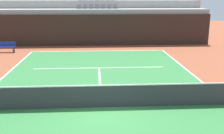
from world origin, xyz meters
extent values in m
plane|color=brown|center=(0.00, 0.00, 0.00)|extent=(80.00, 80.00, 0.00)
cube|color=#2D7238|center=(0.00, 0.00, 0.01)|extent=(11.00, 24.00, 0.01)
cube|color=white|center=(0.00, 11.95, 0.01)|extent=(11.00, 0.10, 0.00)
cube|color=white|center=(0.00, 6.40, 0.01)|extent=(8.26, 0.10, 0.00)
cube|color=white|center=(0.00, 3.20, 0.01)|extent=(0.10, 6.40, 0.00)
cube|color=black|center=(0.00, 14.75, 1.42)|extent=(20.97, 0.30, 2.85)
cube|color=#9E9E99|center=(0.00, 16.10, 1.64)|extent=(20.97, 2.40, 3.27)
cube|color=#9E9E99|center=(0.00, 18.50, 2.02)|extent=(20.97, 2.40, 4.04)
cube|color=slate|center=(-1.73, 16.10, 3.29)|extent=(0.44, 0.44, 0.04)
cube|color=slate|center=(-1.73, 16.30, 3.51)|extent=(0.44, 0.04, 0.40)
cube|color=slate|center=(-1.15, 16.10, 3.29)|extent=(0.44, 0.44, 0.04)
cube|color=slate|center=(-1.15, 16.30, 3.51)|extent=(0.44, 0.04, 0.40)
cube|color=slate|center=(-0.58, 16.10, 3.29)|extent=(0.44, 0.44, 0.04)
cube|color=slate|center=(-0.58, 16.30, 3.51)|extent=(0.44, 0.04, 0.40)
cube|color=slate|center=(0.00, 16.10, 3.29)|extent=(0.44, 0.44, 0.04)
cube|color=slate|center=(0.00, 16.30, 3.51)|extent=(0.44, 0.04, 0.40)
cube|color=slate|center=(0.58, 16.10, 3.29)|extent=(0.44, 0.44, 0.04)
cube|color=slate|center=(0.58, 16.30, 3.51)|extent=(0.44, 0.04, 0.40)
cube|color=slate|center=(1.15, 16.10, 3.29)|extent=(0.44, 0.44, 0.04)
cube|color=slate|center=(1.15, 16.30, 3.51)|extent=(0.44, 0.04, 0.40)
cube|color=slate|center=(1.73, 16.10, 3.29)|extent=(0.44, 0.44, 0.04)
cube|color=slate|center=(1.73, 16.30, 3.51)|extent=(0.44, 0.04, 0.40)
cube|color=slate|center=(-1.73, 18.50, 4.06)|extent=(0.44, 0.44, 0.04)
cube|color=slate|center=(-1.15, 18.50, 4.06)|extent=(0.44, 0.44, 0.04)
cube|color=slate|center=(-0.58, 18.50, 4.06)|extent=(0.44, 0.44, 0.04)
cube|color=slate|center=(0.00, 18.50, 4.06)|extent=(0.44, 0.44, 0.04)
cube|color=slate|center=(0.58, 18.50, 4.06)|extent=(0.44, 0.44, 0.04)
cube|color=slate|center=(1.15, 18.50, 4.06)|extent=(0.44, 0.44, 0.04)
cube|color=slate|center=(1.73, 18.50, 4.06)|extent=(0.44, 0.44, 0.04)
cube|color=#333338|center=(0.00, 0.00, 0.47)|extent=(10.90, 0.02, 0.92)
cube|color=white|center=(0.00, 0.00, 0.96)|extent=(10.90, 0.04, 0.05)
cube|color=navy|center=(-7.48, 11.88, 0.45)|extent=(1.50, 0.40, 0.05)
cube|color=navy|center=(-7.48, 12.06, 0.67)|extent=(1.50, 0.04, 0.36)
cube|color=#2D2D33|center=(-6.88, 11.74, 0.21)|extent=(0.06, 0.06, 0.42)
cube|color=#2D2D33|center=(-6.88, 12.02, 0.21)|extent=(0.06, 0.06, 0.42)
camera|label=1|loc=(-0.20, -10.51, 4.46)|focal=43.88mm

